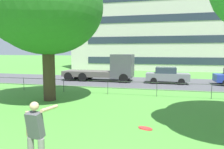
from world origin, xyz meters
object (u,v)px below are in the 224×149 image
at_px(apartment_building_background, 188,12).
at_px(frisbee, 145,128).
at_px(flatbed_truck_right, 109,69).
at_px(person_thrower, 36,135).
at_px(car_grey_center, 167,75).
at_px(tree_small_lawn, 38,8).

bearing_deg(apartment_building_background, frisbee, -96.83).
height_order(flatbed_truck_right, apartment_building_background, apartment_building_background).
bearing_deg(flatbed_truck_right, person_thrower, -81.69).
bearing_deg(car_grey_center, tree_small_lawn, -130.40).
height_order(tree_small_lawn, car_grey_center, tree_small_lawn).
relative_size(person_thrower, car_grey_center, 0.46).
xyz_separation_m(tree_small_lawn, apartment_building_background, (11.35, 28.03, 4.25)).
height_order(tree_small_lawn, flatbed_truck_right, tree_small_lawn).
height_order(tree_small_lawn, apartment_building_background, apartment_building_background).
distance_m(person_thrower, frisbee, 2.81).
distance_m(car_grey_center, apartment_building_background, 21.24).
xyz_separation_m(tree_small_lawn, car_grey_center, (7.80, 9.16, -4.84)).
xyz_separation_m(person_thrower, frisbee, (2.70, -0.49, 0.58)).
height_order(person_thrower, flatbed_truck_right, flatbed_truck_right).
bearing_deg(person_thrower, car_grey_center, 78.18).
distance_m(person_thrower, flatbed_truck_right, 16.80).
relative_size(tree_small_lawn, frisbee, 23.06).
distance_m(flatbed_truck_right, apartment_building_background, 22.59).
bearing_deg(tree_small_lawn, car_grey_center, 49.60).
xyz_separation_m(tree_small_lawn, frisbee, (7.07, -7.71, -4.05)).
bearing_deg(apartment_building_background, car_grey_center, -100.67).
relative_size(flatbed_truck_right, apartment_building_background, 0.19).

